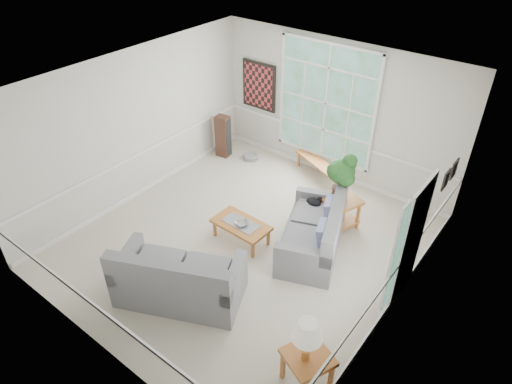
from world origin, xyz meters
TOP-DOWN VIEW (x-y plane):
  - floor at (0.00, 0.00)m, footprint 5.50×6.00m
  - ceiling at (0.00, 0.00)m, footprint 5.50×6.00m
  - wall_back at (0.00, 3.00)m, footprint 5.50×0.02m
  - wall_front at (0.00, -3.00)m, footprint 5.50×0.02m
  - wall_left at (-2.75, 0.00)m, footprint 0.02×6.00m
  - wall_right at (2.75, 0.00)m, footprint 0.02×6.00m
  - window_back at (-0.20, 2.96)m, footprint 2.30×0.08m
  - entry_door at (2.71, 0.60)m, footprint 0.08×0.90m
  - door_sidelight at (2.71, -0.03)m, footprint 0.08×0.26m
  - wall_art at (-1.95, 2.95)m, footprint 0.90×0.06m
  - wall_frame_near at (2.71, 1.75)m, footprint 0.04×0.26m
  - wall_frame_far at (2.71, 2.15)m, footprint 0.04×0.26m
  - loveseat_right at (1.05, 0.58)m, footprint 1.53×2.03m
  - loveseat_front at (0.01, -1.61)m, footprint 2.16×1.70m
  - coffee_table at (-0.09, 0.00)m, footprint 1.06×0.61m
  - pewter_bowl at (-0.05, -0.01)m, footprint 0.37×0.37m
  - window_bench at (0.02, 2.65)m, footprint 1.63×0.93m
  - end_table at (1.10, 1.48)m, footprint 0.80×0.80m
  - houseplant at (1.03, 1.49)m, footprint 0.64×0.64m
  - side_table at (2.40, -1.70)m, footprint 0.73×0.73m
  - table_lamp at (2.38, -1.75)m, footprint 0.54×0.54m
  - pet_bed at (-1.77, 2.42)m, footprint 0.41×0.41m
  - floor_speaker at (-2.40, 2.16)m, footprint 0.34×0.29m
  - cat at (0.72, 1.14)m, footprint 0.30×0.22m

SIDE VIEW (x-z plane):
  - floor at x=0.00m, z-range -0.01..0.00m
  - pet_bed at x=-1.77m, z-range 0.00..0.11m
  - window_bench at x=0.02m, z-range 0.00..0.38m
  - coffee_table at x=-0.09m, z-range 0.00..0.39m
  - side_table at x=2.40m, z-range 0.00..0.57m
  - end_table at x=1.10m, z-range 0.00..0.62m
  - pewter_bowl at x=-0.05m, z-range 0.39..0.46m
  - loveseat_right at x=1.05m, z-range 0.00..0.98m
  - floor_speaker at x=-2.40m, z-range 0.00..1.01m
  - loveseat_front at x=0.01m, z-range 0.00..1.04m
  - cat at x=0.72m, z-range 0.50..0.64m
  - table_lamp at x=2.38m, z-range 0.57..1.23m
  - entry_door at x=2.71m, z-range 0.00..2.10m
  - houseplant at x=1.03m, z-range 0.62..1.53m
  - door_sidelight at x=2.71m, z-range 0.20..2.10m
  - wall_back at x=0.00m, z-range 0.00..3.00m
  - wall_front at x=0.00m, z-range 0.00..3.00m
  - wall_left at x=-2.75m, z-range 0.00..3.00m
  - wall_right at x=2.75m, z-range 0.00..3.00m
  - wall_frame_near at x=2.71m, z-range 1.39..1.71m
  - wall_frame_far at x=2.71m, z-range 1.39..1.71m
  - wall_art at x=-1.95m, z-range 1.05..2.15m
  - window_back at x=-0.20m, z-range 0.45..2.85m
  - ceiling at x=0.00m, z-range 2.99..3.01m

